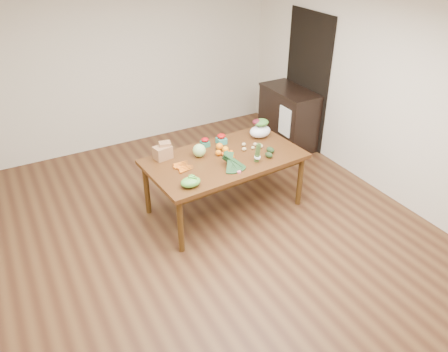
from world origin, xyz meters
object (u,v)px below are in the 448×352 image
dining_table (224,183)px  asparagus_bundle (258,153)px  cabbage (199,150)px  salad_bag (260,129)px  kale_bunch (234,163)px  paper_bag (163,151)px  mandarin_cluster (228,153)px  cabinet (288,117)px

dining_table → asparagus_bundle: asparagus_bundle is taller
cabbage → salad_bag: bearing=5.8°
kale_bunch → asparagus_bundle: asparagus_bundle is taller
asparagus_bundle → salad_bag: 0.69m
paper_bag → mandarin_cluster: (0.71, -0.34, -0.05)m
dining_table → mandarin_cluster: bearing=-10.1°
cabinet → paper_bag: bearing=-162.2°
cabinet → salad_bag: 1.47m
salad_bag → dining_table: bearing=-158.9°
dining_table → mandarin_cluster: mandarin_cluster is taller
paper_bag → cabbage: bearing=-22.1°
mandarin_cluster → kale_bunch: kale_bunch is taller
dining_table → kale_bunch: (-0.04, -0.31, 0.45)m
cabinet → cabbage: bearing=-155.1°
cabbage → asparagus_bundle: (0.54, -0.46, 0.04)m
cabinet → paper_bag: 2.63m
dining_table → salad_bag: bearing=17.2°
dining_table → paper_bag: paper_bag is taller
cabinet → paper_bag: paper_bag is taller
cabbage → mandarin_cluster: 0.35m
paper_bag → salad_bag: salad_bag is taller
mandarin_cluster → asparagus_bundle: bearing=-50.2°
cabinet → asparagus_bundle: (-1.52, -1.42, 0.40)m
dining_table → salad_bag: 0.88m
dining_table → paper_bag: (-0.67, 0.34, 0.47)m
mandarin_cluster → asparagus_bundle: size_ratio=0.72×
kale_bunch → cabbage: bearing=110.5°
paper_bag → kale_bunch: (0.62, -0.64, -0.02)m
dining_table → cabbage: cabbage is taller
cabbage → kale_bunch: 0.52m
cabinet → kale_bunch: (-1.85, -1.44, 0.36)m
mandarin_cluster → salad_bag: bearing=22.8°
dining_table → kale_bunch: 0.55m
paper_bag → mandarin_cluster: paper_bag is taller
mandarin_cluster → salad_bag: 0.70m
cabbage → paper_bag: bearing=157.9°
paper_bag → dining_table: bearing=-26.8°
mandarin_cluster → asparagus_bundle: asparagus_bundle is taller
cabinet → paper_bag: size_ratio=3.73×
cabinet → salad_bag: size_ratio=3.49×
dining_table → cabbage: bearing=142.6°
mandarin_cluster → cabbage: bearing=149.9°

